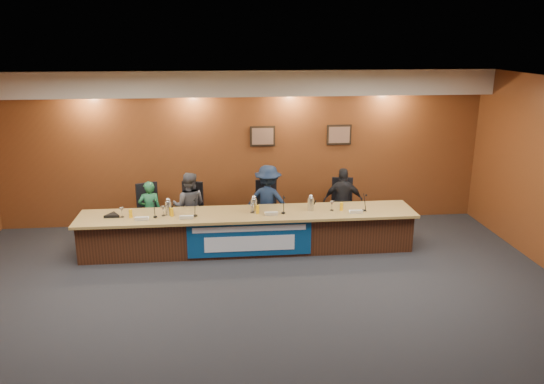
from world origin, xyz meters
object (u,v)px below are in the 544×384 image
(banner, at_px, (250,239))
(panelist_b, at_px, (189,206))
(dais_body, at_px, (248,232))
(office_chair_b, at_px, (190,214))
(office_chair_a, at_px, (151,215))
(office_chair_d, at_px, (342,209))
(carafe_right, at_px, (311,204))
(panelist_d, at_px, (343,201))
(panelist_c, at_px, (268,201))
(carafe_left, at_px, (168,208))
(speakerphone, at_px, (112,215))
(panelist_a, at_px, (150,211))
(office_chair_c, at_px, (268,211))
(carafe_mid, at_px, (254,205))

(banner, relative_size, panelist_b, 1.64)
(dais_body, bearing_deg, office_chair_b, 144.01)
(office_chair_a, height_order, office_chair_d, same)
(carafe_right, bearing_deg, panelist_d, 43.00)
(panelist_d, relative_size, office_chair_a, 2.80)
(panelist_c, bearing_deg, carafe_right, 154.85)
(carafe_left, relative_size, speakerphone, 0.82)
(banner, height_order, carafe_left, carafe_left)
(office_chair_b, bearing_deg, panelist_c, 11.91)
(carafe_left, bearing_deg, office_chair_a, 116.96)
(office_chair_a, bearing_deg, office_chair_d, -22.47)
(carafe_right, bearing_deg, office_chair_a, 164.62)
(panelist_c, distance_m, office_chair_b, 1.56)
(panelist_a, relative_size, office_chair_b, 2.47)
(speakerphone, bearing_deg, office_chair_b, 32.34)
(panelist_b, relative_size, office_chair_c, 2.79)
(banner, height_order, carafe_mid, carafe_mid)
(dais_body, xyz_separation_m, panelist_c, (0.43, 0.70, 0.37))
(panelist_c, relative_size, carafe_right, 5.90)
(panelist_b, height_order, panelist_d, panelist_d)
(panelist_a, height_order, carafe_mid, panelist_a)
(banner, bearing_deg, office_chair_a, 146.75)
(dais_body, distance_m, office_chair_d, 2.09)
(banner, height_order, office_chair_a, banner)
(carafe_mid, xyz_separation_m, speakerphone, (-2.52, -0.05, -0.09))
(carafe_left, relative_size, carafe_mid, 1.10)
(panelist_a, height_order, speakerphone, panelist_a)
(office_chair_a, height_order, carafe_mid, carafe_mid)
(dais_body, relative_size, panelist_a, 5.05)
(office_chair_d, height_order, carafe_right, carafe_right)
(dais_body, relative_size, carafe_left, 22.79)
(office_chair_b, bearing_deg, panelist_a, -156.78)
(dais_body, bearing_deg, banner, -90.00)
(office_chair_b, bearing_deg, speakerphone, -132.02)
(carafe_mid, bearing_deg, office_chair_c, 67.47)
(office_chair_d, relative_size, carafe_mid, 2.00)
(office_chair_d, bearing_deg, panelist_c, -163.50)
(panelist_b, distance_m, carafe_mid, 1.40)
(carafe_right, bearing_deg, panelist_c, 134.70)
(banner, xyz_separation_m, office_chair_b, (-1.10, 1.22, 0.10))
(office_chair_c, height_order, office_chair_d, same)
(office_chair_c, bearing_deg, speakerphone, -167.18)
(panelist_c, bearing_deg, carafe_mid, 84.70)
(banner, height_order, panelist_d, panelist_d)
(panelist_d, xyz_separation_m, carafe_mid, (-1.82, -0.68, 0.20))
(office_chair_c, height_order, carafe_right, carafe_right)
(carafe_left, bearing_deg, panelist_b, 66.59)
(office_chair_c, distance_m, carafe_left, 2.08)
(panelist_b, bearing_deg, banner, 140.53)
(panelist_a, height_order, office_chair_a, panelist_a)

